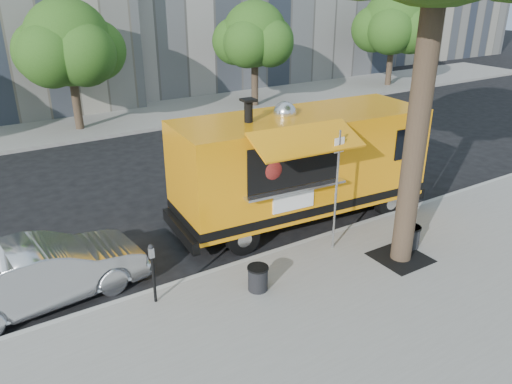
% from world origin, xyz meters
% --- Properties ---
extents(ground, '(120.00, 120.00, 0.00)m').
position_xyz_m(ground, '(0.00, 0.00, 0.00)').
color(ground, black).
rests_on(ground, ground).
extents(sidewalk, '(60.00, 6.00, 0.15)m').
position_xyz_m(sidewalk, '(0.00, -4.00, 0.07)').
color(sidewalk, gray).
rests_on(sidewalk, ground).
extents(curb, '(60.00, 0.14, 0.16)m').
position_xyz_m(curb, '(0.00, -0.93, 0.07)').
color(curb, '#999993').
rests_on(curb, ground).
extents(far_sidewalk, '(60.00, 5.00, 0.15)m').
position_xyz_m(far_sidewalk, '(0.00, 13.50, 0.07)').
color(far_sidewalk, gray).
rests_on(far_sidewalk, ground).
extents(tree_well, '(1.20, 1.20, 0.02)m').
position_xyz_m(tree_well, '(2.60, -2.80, 0.15)').
color(tree_well, black).
rests_on(tree_well, sidewalk).
extents(far_tree_b, '(3.60, 3.60, 5.50)m').
position_xyz_m(far_tree_b, '(-1.00, 12.70, 3.83)').
color(far_tree_b, '#33261C').
rests_on(far_tree_b, far_sidewalk).
extents(far_tree_c, '(3.24, 3.24, 5.21)m').
position_xyz_m(far_tree_c, '(8.00, 12.40, 3.72)').
color(far_tree_c, '#33261C').
rests_on(far_tree_c, far_sidewalk).
extents(far_tree_d, '(3.78, 3.78, 5.64)m').
position_xyz_m(far_tree_d, '(18.00, 12.60, 3.89)').
color(far_tree_d, '#33261C').
rests_on(far_tree_d, far_sidewalk).
extents(sign_post, '(0.28, 0.06, 3.00)m').
position_xyz_m(sign_post, '(1.55, -1.55, 1.85)').
color(sign_post, silver).
rests_on(sign_post, sidewalk).
extents(parking_meter, '(0.11, 0.11, 1.33)m').
position_xyz_m(parking_meter, '(-3.00, -1.35, 0.98)').
color(parking_meter, black).
rests_on(parking_meter, sidewalk).
extents(food_truck, '(7.37, 3.62, 3.58)m').
position_xyz_m(food_truck, '(1.96, 0.40, 1.68)').
color(food_truck, '#FF990D').
rests_on(food_truck, ground).
extents(sedan, '(4.30, 1.85, 1.38)m').
position_xyz_m(sedan, '(-4.84, 0.10, 0.69)').
color(sedan, '#B8B9BF').
rests_on(sedan, ground).
extents(trash_bin_left, '(0.46, 0.46, 0.55)m').
position_xyz_m(trash_bin_left, '(-0.98, -2.10, 0.45)').
color(trash_bin_left, black).
rests_on(trash_bin_left, sidewalk).
extents(trash_bin_right, '(0.47, 0.47, 0.56)m').
position_xyz_m(trash_bin_right, '(3.19, -2.55, 0.45)').
color(trash_bin_right, black).
rests_on(trash_bin_right, sidewalk).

